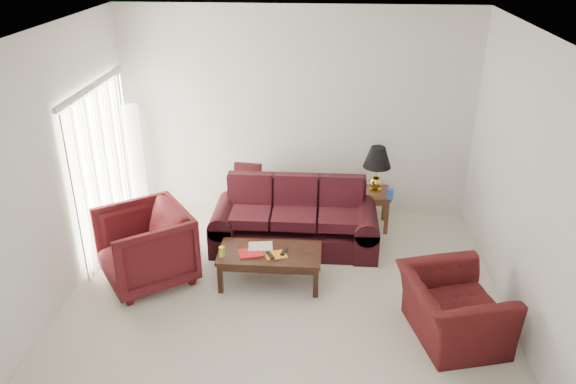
% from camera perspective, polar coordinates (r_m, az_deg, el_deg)
% --- Properties ---
extents(floor, '(5.00, 5.00, 0.00)m').
position_cam_1_polar(floor, '(6.48, -0.56, -11.67)').
color(floor, beige).
rests_on(floor, ground).
extents(blinds, '(0.10, 2.00, 2.16)m').
position_cam_1_polar(blinds, '(7.61, -18.25, 2.22)').
color(blinds, silver).
rests_on(blinds, ground).
extents(sofa, '(2.21, 1.02, 0.89)m').
position_cam_1_polar(sofa, '(7.39, 0.68, -2.56)').
color(sofa, black).
rests_on(sofa, ground).
extents(throw_pillow, '(0.40, 0.23, 0.40)m').
position_cam_1_polar(throw_pillow, '(8.00, -4.12, 1.57)').
color(throw_pillow, black).
rests_on(throw_pillow, sofa).
extents(end_table, '(0.54, 0.54, 0.55)m').
position_cam_1_polar(end_table, '(8.06, 8.41, -1.72)').
color(end_table, '#4C2C1A').
rests_on(end_table, ground).
extents(table_lamp, '(0.45, 0.45, 0.65)m').
position_cam_1_polar(table_lamp, '(7.86, 8.99, 2.32)').
color(table_lamp, gold).
rests_on(table_lamp, end_table).
extents(clock, '(0.15, 0.06, 0.15)m').
position_cam_1_polar(clock, '(7.78, 7.09, 0.15)').
color(clock, silver).
rests_on(clock, end_table).
extents(blue_canister, '(0.11, 0.11, 0.14)m').
position_cam_1_polar(blue_canister, '(7.76, 10.33, -0.17)').
color(blue_canister, blue).
rests_on(blue_canister, end_table).
extents(picture_frame, '(0.15, 0.19, 0.06)m').
position_cam_1_polar(picture_frame, '(8.10, 7.19, 1.33)').
color(picture_frame, silver).
rests_on(picture_frame, end_table).
extents(floor_lamp, '(0.33, 0.33, 1.69)m').
position_cam_1_polar(floor_lamp, '(8.43, -15.20, 3.15)').
color(floor_lamp, silver).
rests_on(floor_lamp, ground).
extents(armchair_left, '(1.39, 1.38, 0.92)m').
position_cam_1_polar(armchair_left, '(6.92, -14.31, -5.39)').
color(armchair_left, '#420F12').
rests_on(armchair_left, ground).
extents(armchair_right, '(1.17, 1.26, 0.69)m').
position_cam_1_polar(armchair_right, '(6.14, 16.40, -11.30)').
color(armchair_right, '#3D0E0E').
rests_on(armchair_right, ground).
extents(coffee_table, '(1.29, 0.77, 0.43)m').
position_cam_1_polar(coffee_table, '(6.78, -1.84, -7.63)').
color(coffee_table, black).
rests_on(coffee_table, ground).
extents(magazine_red, '(0.33, 0.29, 0.02)m').
position_cam_1_polar(magazine_red, '(6.65, -3.79, -6.19)').
color(magazine_red, red).
rests_on(magazine_red, coffee_table).
extents(magazine_white, '(0.31, 0.25, 0.02)m').
position_cam_1_polar(magazine_white, '(6.76, -2.81, -5.55)').
color(magazine_white, white).
rests_on(magazine_white, coffee_table).
extents(magazine_orange, '(0.29, 0.25, 0.01)m').
position_cam_1_polar(magazine_orange, '(6.60, -1.23, -6.41)').
color(magazine_orange, orange).
rests_on(magazine_orange, coffee_table).
extents(remote_a, '(0.12, 0.16, 0.02)m').
position_cam_1_polar(remote_a, '(6.55, -1.82, -6.44)').
color(remote_a, black).
rests_on(remote_a, coffee_table).
extents(remote_b, '(0.08, 0.17, 0.02)m').
position_cam_1_polar(remote_b, '(6.62, -0.40, -6.07)').
color(remote_b, black).
rests_on(remote_b, coffee_table).
extents(yellow_glass, '(0.07, 0.07, 0.12)m').
position_cam_1_polar(yellow_glass, '(6.60, -6.74, -6.02)').
color(yellow_glass, gold).
rests_on(yellow_glass, coffee_table).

